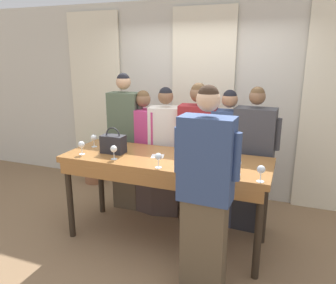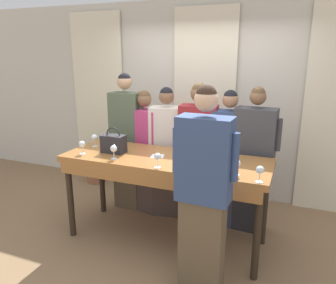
# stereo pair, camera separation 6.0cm
# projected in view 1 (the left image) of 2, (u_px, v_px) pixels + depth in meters

# --- Properties ---
(ground_plane) EXTENTS (18.00, 18.00, 0.00)m
(ground_plane) POSITION_uv_depth(u_px,v_px,m) (166.00, 239.00, 3.77)
(ground_plane) COLOR #846647
(wall_back) EXTENTS (12.00, 0.06, 2.80)m
(wall_back) POSITION_uv_depth(u_px,v_px,m) (203.00, 100.00, 4.78)
(wall_back) COLOR beige
(wall_back) RESTS_ON ground_plane
(curtain_panel_left) EXTENTS (0.90, 0.03, 2.69)m
(curtain_panel_left) POSITION_uv_depth(u_px,v_px,m) (96.00, 99.00, 5.35)
(curtain_panel_left) COLOR #EFE5C6
(curtain_panel_left) RESTS_ON ground_plane
(curtain_panel_center) EXTENTS (0.90, 0.03, 2.69)m
(curtain_panel_center) POSITION_uv_depth(u_px,v_px,m) (202.00, 105.00, 4.74)
(curtain_panel_center) COLOR #EFE5C6
(curtain_panel_center) RESTS_ON ground_plane
(tasting_bar) EXTENTS (2.23, 0.80, 0.99)m
(tasting_bar) POSITION_uv_depth(u_px,v_px,m) (165.00, 167.00, 3.52)
(tasting_bar) COLOR #9E6633
(tasting_bar) RESTS_ON ground_plane
(wine_bottle) EXTENTS (0.08, 0.08, 0.30)m
(wine_bottle) POSITION_uv_depth(u_px,v_px,m) (211.00, 146.00, 3.53)
(wine_bottle) COLOR black
(wine_bottle) RESTS_ON tasting_bar
(handbag) EXTENTS (0.26, 0.15, 0.29)m
(handbag) POSITION_uv_depth(u_px,v_px,m) (113.00, 144.00, 3.65)
(handbag) COLOR #232328
(handbag) RESTS_ON tasting_bar
(wine_glass_front_left) EXTENTS (0.07, 0.07, 0.15)m
(wine_glass_front_left) POSITION_uv_depth(u_px,v_px,m) (209.00, 160.00, 3.09)
(wine_glass_front_left) COLOR white
(wine_glass_front_left) RESTS_ON tasting_bar
(wine_glass_front_mid) EXTENTS (0.07, 0.07, 0.15)m
(wine_glass_front_mid) POSITION_uv_depth(u_px,v_px,m) (261.00, 170.00, 2.82)
(wine_glass_front_mid) COLOR white
(wine_glass_front_mid) RESTS_ON tasting_bar
(wine_glass_front_right) EXTENTS (0.07, 0.07, 0.15)m
(wine_glass_front_right) POSITION_uv_depth(u_px,v_px,m) (114.00, 137.00, 3.92)
(wine_glass_front_right) COLOR white
(wine_glass_front_right) RESTS_ON tasting_bar
(wine_glass_center_left) EXTENTS (0.07, 0.07, 0.15)m
(wine_glass_center_left) POSITION_uv_depth(u_px,v_px,m) (233.00, 151.00, 3.37)
(wine_glass_center_left) COLOR white
(wine_glass_center_left) RESTS_ON tasting_bar
(wine_glass_center_mid) EXTENTS (0.07, 0.07, 0.15)m
(wine_glass_center_mid) POSITION_uv_depth(u_px,v_px,m) (158.00, 157.00, 3.17)
(wine_glass_center_mid) COLOR white
(wine_glass_center_mid) RESTS_ON tasting_bar
(wine_glass_center_right) EXTENTS (0.07, 0.07, 0.15)m
(wine_glass_center_right) POSITION_uv_depth(u_px,v_px,m) (237.00, 164.00, 2.99)
(wine_glass_center_right) COLOR white
(wine_glass_center_right) RESTS_ON tasting_bar
(wine_glass_back_left) EXTENTS (0.07, 0.07, 0.15)m
(wine_glass_back_left) POSITION_uv_depth(u_px,v_px,m) (94.00, 138.00, 3.88)
(wine_glass_back_left) COLOR white
(wine_glass_back_left) RESTS_ON tasting_bar
(wine_glass_back_mid) EXTENTS (0.07, 0.07, 0.15)m
(wine_glass_back_mid) POSITION_uv_depth(u_px,v_px,m) (114.00, 149.00, 3.42)
(wine_glass_back_mid) COLOR white
(wine_glass_back_mid) RESTS_ON tasting_bar
(wine_glass_back_right) EXTENTS (0.07, 0.07, 0.15)m
(wine_glass_back_right) POSITION_uv_depth(u_px,v_px,m) (81.00, 145.00, 3.59)
(wine_glass_back_right) COLOR white
(wine_glass_back_right) RESTS_ON tasting_bar
(napkin) EXTENTS (0.17, 0.17, 0.00)m
(napkin) POSITION_uv_depth(u_px,v_px,m) (157.00, 156.00, 3.54)
(napkin) COLOR white
(napkin) RESTS_ON tasting_bar
(guest_olive_jacket) EXTENTS (0.51, 0.24, 1.83)m
(guest_olive_jacket) POSITION_uv_depth(u_px,v_px,m) (125.00, 141.00, 4.33)
(guest_olive_jacket) COLOR brown
(guest_olive_jacket) RESTS_ON ground_plane
(guest_pink_top) EXTENTS (0.57, 0.35, 1.62)m
(guest_pink_top) POSITION_uv_depth(u_px,v_px,m) (144.00, 152.00, 4.27)
(guest_pink_top) COLOR #473833
(guest_pink_top) RESTS_ON ground_plane
(guest_cream_sweater) EXTENTS (0.52, 0.35, 1.67)m
(guest_cream_sweater) POSITION_uv_depth(u_px,v_px,m) (166.00, 153.00, 4.16)
(guest_cream_sweater) COLOR #473833
(guest_cream_sweater) RESTS_ON ground_plane
(guest_striped_shirt) EXTENTS (0.56, 0.32, 1.74)m
(guest_striped_shirt) POSITION_uv_depth(u_px,v_px,m) (197.00, 154.00, 4.01)
(guest_striped_shirt) COLOR brown
(guest_striped_shirt) RESTS_ON ground_plane
(guest_navy_coat) EXTENTS (0.51, 0.23, 1.67)m
(guest_navy_coat) POSITION_uv_depth(u_px,v_px,m) (227.00, 159.00, 3.89)
(guest_navy_coat) COLOR #383D51
(guest_navy_coat) RESTS_ON ground_plane
(guest_beige_cap) EXTENTS (0.57, 0.28, 1.72)m
(guest_beige_cap) POSITION_uv_depth(u_px,v_px,m) (253.00, 161.00, 3.79)
(guest_beige_cap) COLOR #28282D
(guest_beige_cap) RESTS_ON ground_plane
(host_pouring) EXTENTS (0.55, 0.24, 1.84)m
(host_pouring) POSITION_uv_depth(u_px,v_px,m) (205.00, 194.00, 2.71)
(host_pouring) COLOR brown
(host_pouring) RESTS_ON ground_plane
(potted_plant) EXTENTS (0.30, 0.30, 0.66)m
(potted_plant) POSITION_uv_depth(u_px,v_px,m) (94.00, 163.00, 5.35)
(potted_plant) COLOR #935B3D
(potted_plant) RESTS_ON ground_plane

